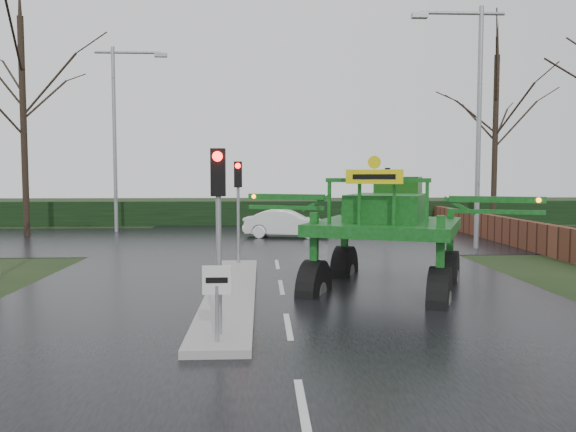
{
  "coord_description": "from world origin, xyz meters",
  "views": [
    {
      "loc": [
        -0.53,
        -11.08,
        3.02
      ],
      "look_at": [
        0.16,
        3.51,
        2.0
      ],
      "focal_mm": 35.0,
      "sensor_mm": 36.0,
      "label": 1
    }
  ],
  "objects_px": {
    "keep_left_sign": "(217,291)",
    "street_light_left_near": "(0,76)",
    "traffic_signal_far": "(387,185)",
    "street_light_right": "(472,105)",
    "white_sedan": "(286,238)",
    "traffic_signal_mid": "(238,190)",
    "crop_sprayer": "(317,213)",
    "traffic_signal_near": "(218,201)",
    "street_light_left_far": "(120,122)"
  },
  "relations": [
    {
      "from": "keep_left_sign",
      "to": "street_light_left_far",
      "type": "bearing_deg",
      "value": 107.78
    },
    {
      "from": "traffic_signal_near",
      "to": "crop_sprayer",
      "type": "distance_m",
      "value": 4.98
    },
    {
      "from": "street_light_left_near",
      "to": "traffic_signal_mid",
      "type": "bearing_deg",
      "value": 12.21
    },
    {
      "from": "traffic_signal_far",
      "to": "street_light_left_near",
      "type": "xyz_separation_m",
      "value": [
        -14.69,
        -14.01,
        3.4
      ]
    },
    {
      "from": "keep_left_sign",
      "to": "crop_sprayer",
      "type": "height_order",
      "value": "crop_sprayer"
    },
    {
      "from": "street_light_right",
      "to": "white_sedan",
      "type": "distance_m",
      "value": 10.69
    },
    {
      "from": "street_light_right",
      "to": "street_light_left_far",
      "type": "xyz_separation_m",
      "value": [
        -16.39,
        8.0,
        0.0
      ]
    },
    {
      "from": "traffic_signal_near",
      "to": "crop_sprayer",
      "type": "height_order",
      "value": "crop_sprayer"
    },
    {
      "from": "keep_left_sign",
      "to": "white_sedan",
      "type": "height_order",
      "value": "keep_left_sign"
    },
    {
      "from": "traffic_signal_far",
      "to": "white_sedan",
      "type": "relative_size",
      "value": 0.84
    },
    {
      "from": "traffic_signal_mid",
      "to": "street_light_left_far",
      "type": "distance_m",
      "value": 14.68
    },
    {
      "from": "keep_left_sign",
      "to": "street_light_right",
      "type": "xyz_separation_m",
      "value": [
        9.49,
        13.5,
        4.93
      ]
    },
    {
      "from": "keep_left_sign",
      "to": "street_light_left_near",
      "type": "xyz_separation_m",
      "value": [
        -6.89,
        7.5,
        4.93
      ]
    },
    {
      "from": "traffic_signal_far",
      "to": "street_light_right",
      "type": "bearing_deg",
      "value": 101.95
    },
    {
      "from": "traffic_signal_near",
      "to": "white_sedan",
      "type": "height_order",
      "value": "traffic_signal_near"
    },
    {
      "from": "keep_left_sign",
      "to": "traffic_signal_mid",
      "type": "height_order",
      "value": "traffic_signal_mid"
    },
    {
      "from": "traffic_signal_far",
      "to": "traffic_signal_mid",
      "type": "bearing_deg",
      "value": 58.07
    },
    {
      "from": "traffic_signal_mid",
      "to": "street_light_left_near",
      "type": "height_order",
      "value": "street_light_left_near"
    },
    {
      "from": "street_light_left_far",
      "to": "traffic_signal_near",
      "type": "bearing_deg",
      "value": -71.83
    },
    {
      "from": "traffic_signal_near",
      "to": "street_light_right",
      "type": "xyz_separation_m",
      "value": [
        9.49,
        13.01,
        3.4
      ]
    },
    {
      "from": "traffic_signal_mid",
      "to": "crop_sprayer",
      "type": "bearing_deg",
      "value": -61.52
    },
    {
      "from": "crop_sprayer",
      "to": "keep_left_sign",
      "type": "bearing_deg",
      "value": -91.26
    },
    {
      "from": "traffic_signal_near",
      "to": "street_light_right",
      "type": "height_order",
      "value": "street_light_right"
    },
    {
      "from": "traffic_signal_far",
      "to": "traffic_signal_near",
      "type": "bearing_deg",
      "value": 69.64
    },
    {
      "from": "keep_left_sign",
      "to": "traffic_signal_near",
      "type": "distance_m",
      "value": 1.61
    },
    {
      "from": "crop_sprayer",
      "to": "traffic_signal_near",
      "type": "bearing_deg",
      "value": -93.59
    },
    {
      "from": "crop_sprayer",
      "to": "white_sedan",
      "type": "distance_m",
      "value": 13.44
    },
    {
      "from": "traffic_signal_far",
      "to": "street_light_left_near",
      "type": "distance_m",
      "value": 20.58
    },
    {
      "from": "keep_left_sign",
      "to": "white_sedan",
      "type": "relative_size",
      "value": 0.32
    },
    {
      "from": "traffic_signal_mid",
      "to": "crop_sprayer",
      "type": "relative_size",
      "value": 0.48
    },
    {
      "from": "traffic_signal_mid",
      "to": "white_sedan",
      "type": "relative_size",
      "value": 0.84
    },
    {
      "from": "street_light_right",
      "to": "traffic_signal_mid",
      "type": "bearing_deg",
      "value": -154.6
    },
    {
      "from": "white_sedan",
      "to": "street_light_left_near",
      "type": "bearing_deg",
      "value": 149.91
    },
    {
      "from": "keep_left_sign",
      "to": "traffic_signal_far",
      "type": "bearing_deg",
      "value": 70.07
    },
    {
      "from": "traffic_signal_mid",
      "to": "traffic_signal_far",
      "type": "height_order",
      "value": "same"
    },
    {
      "from": "keep_left_sign",
      "to": "crop_sprayer",
      "type": "xyz_separation_m",
      "value": [
        2.2,
        4.93,
        1.03
      ]
    },
    {
      "from": "street_light_left_near",
      "to": "white_sedan",
      "type": "xyz_separation_m",
      "value": [
        8.89,
        10.7,
        -5.99
      ]
    },
    {
      "from": "keep_left_sign",
      "to": "traffic_signal_near",
      "type": "relative_size",
      "value": 0.38
    },
    {
      "from": "traffic_signal_mid",
      "to": "street_light_left_near",
      "type": "xyz_separation_m",
      "value": [
        -6.89,
        -1.49,
        3.4
      ]
    },
    {
      "from": "keep_left_sign",
      "to": "white_sedan",
      "type": "xyz_separation_m",
      "value": [
        1.99,
        18.2,
        -1.06
      ]
    },
    {
      "from": "street_light_right",
      "to": "street_light_left_far",
      "type": "height_order",
      "value": "same"
    },
    {
      "from": "traffic_signal_far",
      "to": "street_light_right",
      "type": "height_order",
      "value": "street_light_right"
    },
    {
      "from": "traffic_signal_near",
      "to": "street_light_left_far",
      "type": "relative_size",
      "value": 0.35
    },
    {
      "from": "street_light_right",
      "to": "keep_left_sign",
      "type": "bearing_deg",
      "value": -125.12
    },
    {
      "from": "keep_left_sign",
      "to": "street_light_left_far",
      "type": "xyz_separation_m",
      "value": [
        -6.89,
        21.5,
        4.93
      ]
    },
    {
      "from": "traffic_signal_far",
      "to": "white_sedan",
      "type": "xyz_separation_m",
      "value": [
        -5.81,
        -3.31,
        -2.59
      ]
    },
    {
      "from": "traffic_signal_near",
      "to": "street_light_left_near",
      "type": "bearing_deg",
      "value": 134.53
    },
    {
      "from": "traffic_signal_far",
      "to": "white_sedan",
      "type": "distance_m",
      "value": 7.17
    },
    {
      "from": "keep_left_sign",
      "to": "street_light_right",
      "type": "distance_m",
      "value": 17.23
    },
    {
      "from": "traffic_signal_near",
      "to": "crop_sprayer",
      "type": "relative_size",
      "value": 0.48
    }
  ]
}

